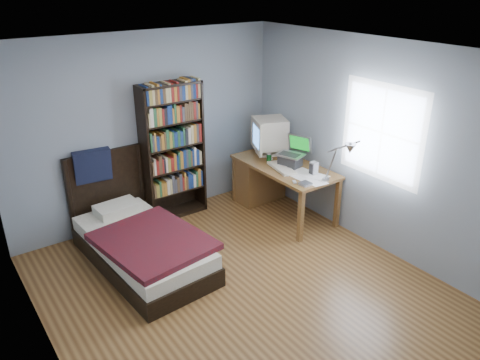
{
  "coord_description": "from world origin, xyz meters",
  "views": [
    {
      "loc": [
        -2.42,
        -3.37,
        3.13
      ],
      "look_at": [
        0.41,
        0.59,
        0.97
      ],
      "focal_mm": 35.0,
      "sensor_mm": 36.0,
      "label": 1
    }
  ],
  "objects_px": {
    "keyboard": "(282,168)",
    "speaker": "(314,168)",
    "laptop": "(291,158)",
    "bookshelf": "(173,152)",
    "desk": "(265,176)",
    "soda_can": "(269,158)",
    "bed": "(139,241)",
    "crt_monitor": "(269,134)",
    "desk_lamp": "(346,152)"
  },
  "relations": [
    {
      "from": "crt_monitor",
      "to": "desk_lamp",
      "type": "xyz_separation_m",
      "value": [
        -0.14,
        -1.57,
        0.24
      ]
    },
    {
      "from": "keyboard",
      "to": "speaker",
      "type": "bearing_deg",
      "value": -47.51
    },
    {
      "from": "crt_monitor",
      "to": "bookshelf",
      "type": "height_order",
      "value": "bookshelf"
    },
    {
      "from": "soda_can",
      "to": "bookshelf",
      "type": "bearing_deg",
      "value": 149.66
    },
    {
      "from": "laptop",
      "to": "bookshelf",
      "type": "height_order",
      "value": "bookshelf"
    },
    {
      "from": "crt_monitor",
      "to": "speaker",
      "type": "relative_size",
      "value": 3.65
    },
    {
      "from": "keyboard",
      "to": "bookshelf",
      "type": "relative_size",
      "value": 0.26
    },
    {
      "from": "crt_monitor",
      "to": "bed",
      "type": "relative_size",
      "value": 0.3
    },
    {
      "from": "desk_lamp",
      "to": "speaker",
      "type": "xyz_separation_m",
      "value": [
        0.15,
        0.65,
        -0.46
      ]
    },
    {
      "from": "desk",
      "to": "laptop",
      "type": "xyz_separation_m",
      "value": [
        0.05,
        -0.49,
        0.43
      ]
    },
    {
      "from": "bookshelf",
      "to": "desk",
      "type": "bearing_deg",
      "value": -19.64
    },
    {
      "from": "crt_monitor",
      "to": "keyboard",
      "type": "height_order",
      "value": "crt_monitor"
    },
    {
      "from": "keyboard",
      "to": "bookshelf",
      "type": "bearing_deg",
      "value": 151.08
    },
    {
      "from": "desk",
      "to": "soda_can",
      "type": "bearing_deg",
      "value": -116.75
    },
    {
      "from": "crt_monitor",
      "to": "desk_lamp",
      "type": "height_order",
      "value": "desk_lamp"
    },
    {
      "from": "keyboard",
      "to": "soda_can",
      "type": "xyz_separation_m",
      "value": [
        0.01,
        0.29,
        0.04
      ]
    },
    {
      "from": "bookshelf",
      "to": "speaker",
      "type": "bearing_deg",
      "value": -44.71
    },
    {
      "from": "laptop",
      "to": "bed",
      "type": "height_order",
      "value": "bed"
    },
    {
      "from": "keyboard",
      "to": "speaker",
      "type": "height_order",
      "value": "speaker"
    },
    {
      "from": "soda_can",
      "to": "bed",
      "type": "bearing_deg",
      "value": -176.12
    },
    {
      "from": "crt_monitor",
      "to": "soda_can",
      "type": "bearing_deg",
      "value": -126.52
    },
    {
      "from": "bed",
      "to": "soda_can",
      "type": "bearing_deg",
      "value": 3.88
    },
    {
      "from": "laptop",
      "to": "bed",
      "type": "bearing_deg",
      "value": 176.49
    },
    {
      "from": "laptop",
      "to": "keyboard",
      "type": "relative_size",
      "value": 0.89
    },
    {
      "from": "keyboard",
      "to": "crt_monitor",
      "type": "bearing_deg",
      "value": 80.86
    },
    {
      "from": "desk",
      "to": "bookshelf",
      "type": "xyz_separation_m",
      "value": [
        -1.24,
        0.44,
        0.52
      ]
    },
    {
      "from": "laptop",
      "to": "speaker",
      "type": "bearing_deg",
      "value": -83.41
    },
    {
      "from": "desk",
      "to": "bookshelf",
      "type": "height_order",
      "value": "bookshelf"
    },
    {
      "from": "bed",
      "to": "keyboard",
      "type": "bearing_deg",
      "value": -4.26
    },
    {
      "from": "laptop",
      "to": "desk_lamp",
      "type": "relative_size",
      "value": 0.65
    },
    {
      "from": "speaker",
      "to": "bookshelf",
      "type": "bearing_deg",
      "value": 134.31
    },
    {
      "from": "laptop",
      "to": "soda_can",
      "type": "distance_m",
      "value": 0.32
    },
    {
      "from": "soda_can",
      "to": "bookshelf",
      "type": "height_order",
      "value": "bookshelf"
    },
    {
      "from": "crt_monitor",
      "to": "laptop",
      "type": "xyz_separation_m",
      "value": [
        -0.03,
        -0.53,
        -0.19
      ]
    },
    {
      "from": "keyboard",
      "to": "bed",
      "type": "height_order",
      "value": "bed"
    },
    {
      "from": "desk",
      "to": "speaker",
      "type": "bearing_deg",
      "value": -83.63
    },
    {
      "from": "keyboard",
      "to": "bed",
      "type": "bearing_deg",
      "value": -172.69
    },
    {
      "from": "desk",
      "to": "speaker",
      "type": "xyz_separation_m",
      "value": [
        0.1,
        -0.88,
        0.4
      ]
    },
    {
      "from": "speaker",
      "to": "soda_can",
      "type": "height_order",
      "value": "speaker"
    },
    {
      "from": "desk",
      "to": "soda_can",
      "type": "xyz_separation_m",
      "value": [
        -0.11,
        -0.22,
        0.38
      ]
    },
    {
      "from": "soda_can",
      "to": "bed",
      "type": "xyz_separation_m",
      "value": [
        -2.04,
        -0.14,
        -0.53
      ]
    },
    {
      "from": "bed",
      "to": "desk",
      "type": "bearing_deg",
      "value": 9.4
    },
    {
      "from": "laptop",
      "to": "bed",
      "type": "xyz_separation_m",
      "value": [
        -2.21,
        0.14,
        -0.59
      ]
    },
    {
      "from": "crt_monitor",
      "to": "soda_can",
      "type": "distance_m",
      "value": 0.41
    },
    {
      "from": "speaker",
      "to": "bed",
      "type": "xyz_separation_m",
      "value": [
        -2.25,
        0.52,
        -0.56
      ]
    },
    {
      "from": "speaker",
      "to": "soda_can",
      "type": "relative_size",
      "value": 1.4
    },
    {
      "from": "crt_monitor",
      "to": "bookshelf",
      "type": "bearing_deg",
      "value": 163.2
    },
    {
      "from": "keyboard",
      "to": "soda_can",
      "type": "relative_size",
      "value": 4.07
    },
    {
      "from": "crt_monitor",
      "to": "keyboard",
      "type": "distance_m",
      "value": 0.65
    },
    {
      "from": "laptop",
      "to": "desk_lamp",
      "type": "xyz_separation_m",
      "value": [
        -0.11,
        -1.04,
        0.43
      ]
    }
  ]
}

